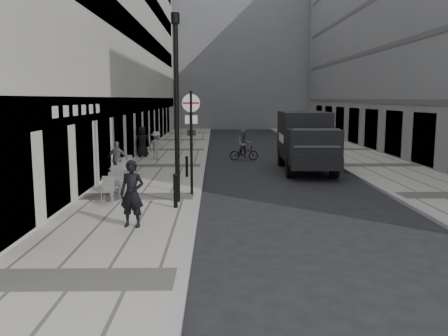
# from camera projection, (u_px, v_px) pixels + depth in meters

# --- Properties ---
(sidewalk) EXTENTS (4.00, 60.00, 0.12)m
(sidewalk) POSITION_uv_depth(u_px,v_px,m) (163.00, 167.00, 24.06)
(sidewalk) COLOR gray
(sidewalk) RESTS_ON ground
(far_sidewalk) EXTENTS (4.00, 60.00, 0.12)m
(far_sidewalk) POSITION_uv_depth(u_px,v_px,m) (378.00, 166.00, 24.26)
(far_sidewalk) COLOR gray
(far_sidewalk) RESTS_ON ground
(building_left) EXTENTS (4.00, 45.00, 18.00)m
(building_left) POSITION_uv_depth(u_px,v_px,m) (107.00, 8.00, 29.12)
(building_left) COLOR beige
(building_left) RESTS_ON ground
(building_far) EXTENTS (24.00, 16.00, 22.00)m
(building_far) POSITION_uv_depth(u_px,v_px,m) (222.00, 39.00, 60.12)
(building_far) COLOR slate
(building_far) RESTS_ON ground
(walking_man) EXTENTS (0.72, 0.55, 1.78)m
(walking_man) POSITION_uv_depth(u_px,v_px,m) (132.00, 194.00, 12.43)
(walking_man) COLOR black
(walking_man) RESTS_ON sidewalk
(sign_post) EXTENTS (0.62, 0.13, 3.63)m
(sign_post) POSITION_uv_depth(u_px,v_px,m) (191.00, 129.00, 16.51)
(sign_post) COLOR black
(sign_post) RESTS_ON sidewalk
(lamppost) EXTENTS (0.27, 0.27, 6.02)m
(lamppost) POSITION_uv_depth(u_px,v_px,m) (176.00, 99.00, 15.14)
(lamppost) COLOR black
(lamppost) RESTS_ON sidewalk
(bollard_near) EXTENTS (0.11, 0.11, 0.85)m
(bollard_near) POSITION_uv_depth(u_px,v_px,m) (187.00, 167.00, 20.51)
(bollard_near) COLOR black
(bollard_near) RESTS_ON sidewalk
(bollard_far) EXTENTS (0.13, 0.13, 1.01)m
(bollard_far) POSITION_uv_depth(u_px,v_px,m) (176.00, 192.00, 14.69)
(bollard_far) COLOR black
(bollard_far) RESTS_ON sidewalk
(panel_van) EXTENTS (2.45, 6.12, 2.84)m
(panel_van) POSITION_uv_depth(u_px,v_px,m) (306.00, 138.00, 22.88)
(panel_van) COLOR black
(panel_van) RESTS_ON ground
(cyclist) EXTENTS (1.62, 0.62, 1.74)m
(cyclist) POSITION_uv_depth(u_px,v_px,m) (244.00, 148.00, 26.90)
(cyclist) COLOR black
(cyclist) RESTS_ON ground
(pedestrian_a) EXTENTS (0.91, 0.39, 1.54)m
(pedestrian_a) POSITION_uv_depth(u_px,v_px,m) (117.00, 159.00, 20.46)
(pedestrian_a) COLOR #57585C
(pedestrian_a) RESTS_ON sidewalk
(pedestrian_b) EXTENTS (1.15, 0.93, 1.56)m
(pedestrian_b) POSITION_uv_depth(u_px,v_px,m) (156.00, 145.00, 26.47)
(pedestrian_b) COLOR gray
(pedestrian_b) RESTS_ON sidewalk
(pedestrian_c) EXTENTS (0.99, 0.79, 1.77)m
(pedestrian_c) POSITION_uv_depth(u_px,v_px,m) (142.00, 142.00, 27.50)
(pedestrian_c) COLOR black
(pedestrian_c) RESTS_ON sidewalk
(cafe_table_near) EXTENTS (0.80, 1.81, 1.03)m
(cafe_table_near) POSITION_uv_depth(u_px,v_px,m) (120.00, 178.00, 17.12)
(cafe_table_near) COLOR silver
(cafe_table_near) RESTS_ON sidewalk
(cafe_table_mid) EXTENTS (0.65, 1.48, 0.84)m
(cafe_table_mid) POSITION_uv_depth(u_px,v_px,m) (127.00, 165.00, 21.00)
(cafe_table_mid) COLOR silver
(cafe_table_mid) RESTS_ON sidewalk
(cafe_table_far) EXTENTS (0.70, 1.57, 0.90)m
(cafe_table_far) POSITION_uv_depth(u_px,v_px,m) (112.00, 187.00, 15.67)
(cafe_table_far) COLOR #A9A8AB
(cafe_table_far) RESTS_ON sidewalk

